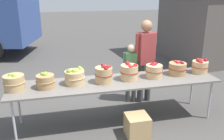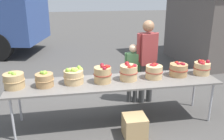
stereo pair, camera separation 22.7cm
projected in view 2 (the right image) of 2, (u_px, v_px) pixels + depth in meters
name	position (u px, v px, depth m)	size (l,w,h in m)	color
ground_plane	(115.00, 121.00, 4.38)	(40.00, 40.00, 0.00)	#474442
market_table	(115.00, 83.00, 4.15)	(3.50, 0.76, 0.75)	slate
apple_basket_green_0	(14.00, 80.00, 3.84)	(0.33, 0.33, 0.27)	tan
apple_basket_green_1	(44.00, 79.00, 3.90)	(0.30, 0.30, 0.25)	#A87F51
apple_basket_green_2	(74.00, 76.00, 4.03)	(0.34, 0.34, 0.28)	tan
apple_basket_red_0	(103.00, 74.00, 4.06)	(0.30, 0.30, 0.31)	tan
apple_basket_red_1	(129.00, 72.00, 4.16)	(0.31, 0.31, 0.31)	tan
apple_basket_red_2	(154.00, 71.00, 4.25)	(0.31, 0.31, 0.27)	tan
apple_basket_red_3	(178.00, 69.00, 4.37)	(0.33, 0.33, 0.25)	#A87F51
apple_basket_red_4	(202.00, 68.00, 4.43)	(0.30, 0.30, 0.28)	tan
vendor_adult	(147.00, 56.00, 4.79)	(0.44, 0.25, 1.67)	#3F3F3F
child_customer	(133.00, 69.00, 4.87)	(0.31, 0.22, 1.21)	#3F3F3F
produce_crate	(135.00, 126.00, 3.87)	(0.35, 0.35, 0.35)	tan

